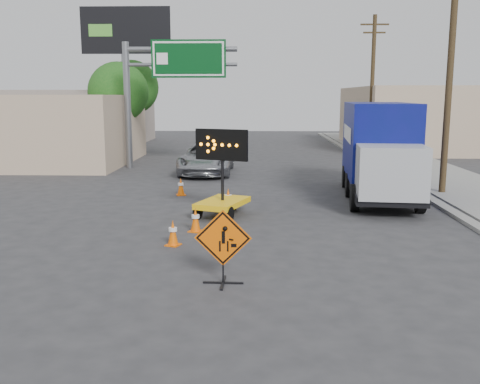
{
  "coord_description": "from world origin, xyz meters",
  "views": [
    {
      "loc": [
        0.52,
        -11.33,
        3.94
      ],
      "look_at": [
        0.11,
        2.21,
        1.5
      ],
      "focal_mm": 40.0,
      "sensor_mm": 36.0,
      "label": 1
    }
  ],
  "objects_px": {
    "arrow_board": "(223,197)",
    "pickup_truck": "(207,159)",
    "box_truck": "(379,156)",
    "construction_sign": "(223,245)"
  },
  "relations": [
    {
      "from": "box_truck",
      "to": "arrow_board",
      "type": "bearing_deg",
      "value": -143.73
    },
    {
      "from": "arrow_board",
      "to": "construction_sign",
      "type": "bearing_deg",
      "value": -65.46
    },
    {
      "from": "arrow_board",
      "to": "box_truck",
      "type": "height_order",
      "value": "box_truck"
    },
    {
      "from": "arrow_board",
      "to": "pickup_truck",
      "type": "bearing_deg",
      "value": 119.06
    },
    {
      "from": "box_truck",
      "to": "construction_sign",
      "type": "bearing_deg",
      "value": -112.98
    },
    {
      "from": "construction_sign",
      "to": "box_truck",
      "type": "relative_size",
      "value": 0.2
    },
    {
      "from": "construction_sign",
      "to": "arrow_board",
      "type": "relative_size",
      "value": 0.56
    },
    {
      "from": "pickup_truck",
      "to": "box_truck",
      "type": "relative_size",
      "value": 0.7
    },
    {
      "from": "arrow_board",
      "to": "pickup_truck",
      "type": "xyz_separation_m",
      "value": [
        -1.43,
        9.95,
        0.12
      ]
    },
    {
      "from": "arrow_board",
      "to": "box_truck",
      "type": "xyz_separation_m",
      "value": [
        5.86,
        3.45,
        1.02
      ]
    }
  ]
}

